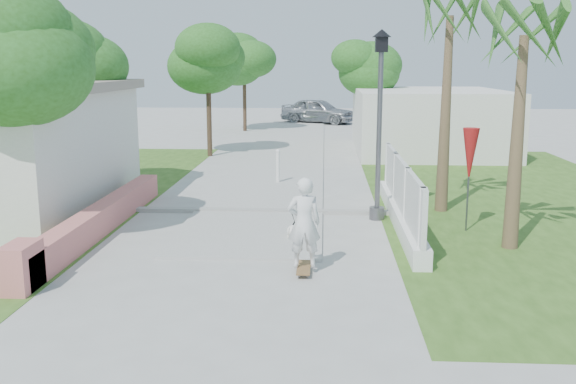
# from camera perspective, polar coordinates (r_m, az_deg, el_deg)

# --- Properties ---
(ground) EXTENTS (90.00, 90.00, 0.00)m
(ground) POSITION_cam_1_polar(r_m,az_deg,el_deg) (10.36, -6.04, -9.44)
(ground) COLOR #B7B7B2
(ground) RESTS_ON ground
(path_strip) EXTENTS (3.20, 36.00, 0.06)m
(path_strip) POSITION_cam_1_polar(r_m,az_deg,el_deg) (29.82, 0.11, 4.32)
(path_strip) COLOR #B7B7B2
(path_strip) RESTS_ON ground
(curb) EXTENTS (6.50, 0.25, 0.10)m
(curb) POSITION_cam_1_polar(r_m,az_deg,el_deg) (16.05, -2.63, -1.70)
(curb) COLOR #999993
(curb) RESTS_ON ground
(grass_left) EXTENTS (8.00, 20.00, 0.01)m
(grass_left) POSITION_cam_1_polar(r_m,az_deg,el_deg) (19.90, -22.50, -0.15)
(grass_left) COLOR #355B1C
(grass_left) RESTS_ON ground
(grass_right) EXTENTS (8.00, 20.00, 0.01)m
(grass_right) POSITION_cam_1_polar(r_m,az_deg,el_deg) (18.72, 19.88, -0.63)
(grass_right) COLOR #355B1C
(grass_right) RESTS_ON ground
(pink_wall) EXTENTS (0.45, 8.20, 0.80)m
(pink_wall) POSITION_cam_1_polar(r_m,az_deg,el_deg) (14.40, -16.85, -2.64)
(pink_wall) COLOR #C66569
(pink_wall) RESTS_ON ground
(lattice_fence) EXTENTS (0.35, 7.00, 1.50)m
(lattice_fence) POSITION_cam_1_polar(r_m,az_deg,el_deg) (14.99, 9.99, -0.86)
(lattice_fence) COLOR white
(lattice_fence) RESTS_ON ground
(building_right) EXTENTS (6.00, 8.00, 2.60)m
(building_right) POSITION_cam_1_polar(r_m,az_deg,el_deg) (28.00, 12.30, 6.22)
(building_right) COLOR silver
(building_right) RESTS_ON ground
(street_lamp) EXTENTS (0.44, 0.44, 4.44)m
(street_lamp) POSITION_cam_1_polar(r_m,az_deg,el_deg) (15.16, 8.13, 6.53)
(street_lamp) COLOR #59595E
(street_lamp) RESTS_ON ground
(bollard) EXTENTS (0.14, 0.14, 1.09)m
(bollard) POSITION_cam_1_polar(r_m,az_deg,el_deg) (19.85, -0.90, 2.39)
(bollard) COLOR white
(bollard) RESTS_ON ground
(patio_umbrella) EXTENTS (0.36, 0.36, 2.30)m
(patio_umbrella) POSITION_cam_1_polar(r_m,az_deg,el_deg) (14.55, 15.87, 3.08)
(patio_umbrella) COLOR #59595E
(patio_umbrella) RESTS_ON ground
(tree_left_near) EXTENTS (3.60, 3.60, 5.28)m
(tree_left_near) POSITION_cam_1_polar(r_m,az_deg,el_deg) (13.94, -23.16, 11.08)
(tree_left_near) COLOR #4C3826
(tree_left_near) RESTS_ON ground
(tree_left_mid) EXTENTS (3.20, 3.20, 4.85)m
(tree_left_mid) POSITION_cam_1_polar(r_m,az_deg,el_deg) (19.38, -18.55, 10.25)
(tree_left_mid) COLOR #4C3826
(tree_left_mid) RESTS_ON ground
(tree_path_left) EXTENTS (3.40, 3.40, 5.23)m
(tree_path_left) POSITION_cam_1_polar(r_m,az_deg,el_deg) (25.95, -7.11, 11.58)
(tree_path_left) COLOR #4C3826
(tree_path_left) RESTS_ON ground
(tree_path_right) EXTENTS (3.00, 3.00, 4.79)m
(tree_path_right) POSITION_cam_1_polar(r_m,az_deg,el_deg) (29.58, 6.46, 10.92)
(tree_path_right) COLOR #4C3826
(tree_path_right) RESTS_ON ground
(tree_path_far) EXTENTS (3.20, 3.20, 5.17)m
(tree_path_far) POSITION_cam_1_polar(r_m,az_deg,el_deg) (35.81, -3.90, 11.54)
(tree_path_far) COLOR #4C3826
(tree_path_far) RESTS_ON ground
(palm_far) EXTENTS (1.80, 1.80, 5.30)m
(palm_far) POSITION_cam_1_polar(r_m,az_deg,el_deg) (16.35, 14.16, 13.87)
(palm_far) COLOR brown
(palm_far) RESTS_ON ground
(palm_near) EXTENTS (1.80, 1.80, 4.70)m
(palm_near) POSITION_cam_1_polar(r_m,az_deg,el_deg) (13.31, 20.20, 11.90)
(palm_near) COLOR brown
(palm_near) RESTS_ON ground
(skateboarder) EXTENTS (0.63, 2.80, 1.73)m
(skateboarder) POSITION_cam_1_polar(r_m,az_deg,el_deg) (11.66, 1.09, -2.66)
(skateboarder) COLOR olive
(skateboarder) RESTS_ON ground
(dog) EXTENTS (0.36, 0.50, 0.36)m
(dog) POSITION_cam_1_polar(r_m,az_deg,el_deg) (13.63, 0.44, -3.42)
(dog) COLOR white
(dog) RESTS_ON ground
(parked_car) EXTENTS (4.95, 3.43, 1.57)m
(parked_car) POSITION_cam_1_polar(r_m,az_deg,el_deg) (40.53, 2.66, 7.22)
(parked_car) COLOR #B3B4BB
(parked_car) RESTS_ON ground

